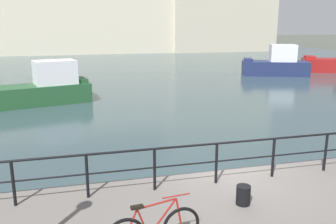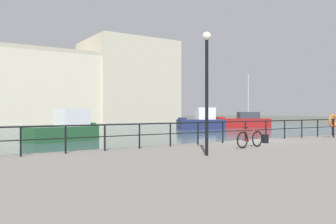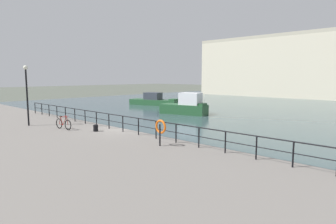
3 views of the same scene
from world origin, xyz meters
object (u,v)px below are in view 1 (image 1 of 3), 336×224
object	(u,v)px
moored_white_yacht	(276,64)
mooring_bollard	(243,195)
moored_harbor_tender	(46,87)
harbor_building	(135,9)

from	to	relation	value
moored_white_yacht	mooring_bollard	size ratio (longest dim) A/B	14.28
moored_harbor_tender	moored_white_yacht	world-z (taller)	moored_white_yacht
harbor_building	mooring_bollard	distance (m)	57.29
moored_harbor_tender	moored_white_yacht	distance (m)	21.05
moored_white_yacht	mooring_bollard	world-z (taller)	moored_white_yacht
harbor_building	moored_harbor_tender	xyz separation A→B (m)	(-12.06, -40.94, -6.07)
harbor_building	moored_harbor_tender	world-z (taller)	harbor_building
mooring_bollard	moored_harbor_tender	bearing A→B (deg)	108.66
moored_harbor_tender	mooring_bollard	xyz separation A→B (m)	(5.28, -15.63, 0.03)
moored_harbor_tender	moored_white_yacht	xyz separation A→B (m)	(19.70, 7.41, 0.02)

